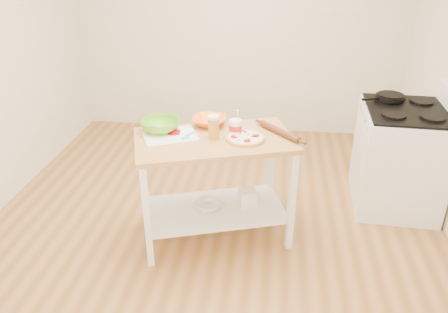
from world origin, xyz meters
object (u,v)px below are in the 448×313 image
prep_island (215,167)px  yogurt_tub (235,127)px  knife (156,128)px  beer_pint (214,127)px  spatula (188,136)px  rolling_pin (279,132)px  shelf_glass_bowl (208,206)px  skillet (390,97)px  green_bowl (160,126)px  cutting_board (170,135)px  pizza (245,138)px  shelf_bin (247,197)px  gas_stove (399,157)px  orange_bowl (209,121)px

prep_island → yogurt_tub: 0.36m
knife → beer_pint: bearing=-9.8°
spatula → beer_pint: size_ratio=0.83×
rolling_pin → shelf_glass_bowl: bearing=-165.3°
skillet → green_bowl: size_ratio=1.33×
beer_pint → cutting_board: bearing=-177.3°
prep_island → pizza: (0.23, 0.00, 0.27)m
shelf_bin → knife: bearing=-179.5°
knife → beer_pint: size_ratio=1.51×
gas_stove → spatula: gas_stove is taller
yogurt_tub → cutting_board: bearing=-168.7°
cutting_board → rolling_pin: 0.85m
rolling_pin → yogurt_tub: bearing=-173.5°
knife → yogurt_tub: 0.63m
cutting_board → yogurt_tub: (0.50, 0.10, 0.05)m
skillet → knife: (-1.96, -0.83, -0.06)m
pizza → shelf_bin: (0.02, 0.11, -0.59)m
spatula → green_bowl: bearing=106.5°
skillet → rolling_pin: size_ratio=0.96×
prep_island → knife: (-0.48, 0.10, 0.27)m
pizza → rolling_pin: bearing=26.7°
knife → green_bowl: (0.04, -0.02, 0.03)m
prep_island → green_bowl: 0.54m
rolling_pin → shelf_bin: (-0.23, -0.02, -0.60)m
beer_pint → knife: bearing=169.1°
spatula → knife: knife is taller
beer_pint → spatula: bearing=-173.2°
beer_pint → shelf_glass_bowl: 0.70m
prep_island → pizza: pizza is taller
cutting_board → green_bowl: bearing=112.0°
skillet → shelf_glass_bowl: size_ratio=1.93×
pizza → green_bowl: bearing=173.2°
spatula → orange_bowl: bearing=14.2°
pizza → knife: 0.72m
shelf_bin → yogurt_tub: bearing=-171.6°
pizza → green_bowl: 0.68m
shelf_bin → pizza: bearing=-101.8°
spatula → orange_bowl: (0.12, 0.27, 0.02)m
gas_stove → shelf_bin: bearing=-152.8°
knife → shelf_bin: size_ratio=2.04×
cutting_board → shelf_bin: size_ratio=3.69×
shelf_bin → rolling_pin: bearing=5.7°
spatula → shelf_bin: bearing=-36.5°
knife → shelf_glass_bowl: 0.76m
knife → yogurt_tub: bearing=0.3°
orange_bowl → rolling_pin: size_ratio=0.64×
gas_stove → shelf_glass_bowl: (-1.65, -0.73, -0.18)m
skillet → green_bowl: bearing=-178.6°
spatula → knife: 0.30m
knife → shelf_glass_bowl: size_ratio=1.30×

